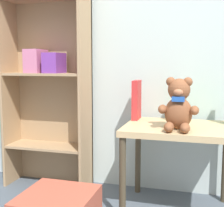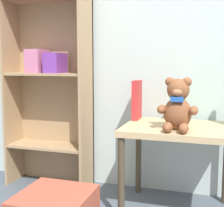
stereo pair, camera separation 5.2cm
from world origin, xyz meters
The scene contains 6 objects.
wall_back centered at (0.00, 1.35, 1.25)m, with size 4.80×0.06×2.50m.
bookshelf_side centered at (-0.91, 1.21, 0.93)m, with size 0.63×0.25×1.69m.
display_table centered at (0.06, 1.00, 0.47)m, with size 0.65×0.51×0.55m.
teddy_bear centered at (0.07, 0.89, 0.68)m, with size 0.23×0.21×0.30m.
book_standing_red centered at (-0.23, 1.16, 0.68)m, with size 0.04×0.15×0.26m, color red.
book_standing_green centered at (0.06, 1.15, 0.67)m, with size 0.04×0.15×0.26m, color #33934C.
Camera 2 is at (0.23, -0.88, 0.91)m, focal length 50.00 mm.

